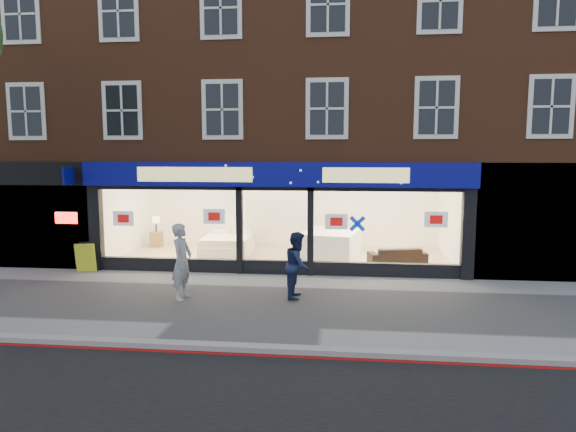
% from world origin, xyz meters
% --- Properties ---
extents(ground, '(120.00, 120.00, 0.00)m').
position_xyz_m(ground, '(0.00, 0.00, 0.00)').
color(ground, gray).
rests_on(ground, ground).
extents(kerb_line, '(60.00, 0.10, 0.01)m').
position_xyz_m(kerb_line, '(0.00, -3.10, 0.01)').
color(kerb_line, '#8C0A07').
rests_on(kerb_line, ground).
extents(kerb_stone, '(60.00, 0.25, 0.12)m').
position_xyz_m(kerb_stone, '(0.00, -2.90, 0.06)').
color(kerb_stone, gray).
rests_on(kerb_stone, ground).
extents(showroom_floor, '(11.00, 4.50, 0.10)m').
position_xyz_m(showroom_floor, '(0.00, 5.25, 0.05)').
color(showroom_floor, tan).
rests_on(showroom_floor, ground).
extents(building, '(19.00, 8.26, 10.30)m').
position_xyz_m(building, '(-0.02, 6.93, 6.67)').
color(building, brown).
rests_on(building, ground).
extents(display_bed, '(1.74, 2.10, 1.17)m').
position_xyz_m(display_bed, '(-2.01, 5.68, 0.43)').
color(display_bed, white).
rests_on(display_bed, showroom_floor).
extents(bedside_table, '(0.53, 0.53, 0.55)m').
position_xyz_m(bedside_table, '(-4.90, 6.44, 0.38)').
color(bedside_table, brown).
rests_on(bedside_table, showroom_floor).
extents(mattress_stack, '(2.12, 2.47, 0.85)m').
position_xyz_m(mattress_stack, '(1.60, 5.43, 0.52)').
color(mattress_stack, white).
rests_on(mattress_stack, showroom_floor).
extents(sofa, '(1.90, 1.08, 0.52)m').
position_xyz_m(sofa, '(3.70, 4.42, 0.36)').
color(sofa, black).
rests_on(sofa, showroom_floor).
extents(a_board, '(0.66, 0.50, 0.90)m').
position_xyz_m(a_board, '(-5.65, 2.70, 0.45)').
color(a_board, yellow).
rests_on(a_board, ground).
extents(pedestrian_grey, '(0.54, 0.74, 1.87)m').
position_xyz_m(pedestrian_grey, '(-1.91, 0.23, 0.94)').
color(pedestrian_grey, '#9D9FA4').
rests_on(pedestrian_grey, ground).
extents(pedestrian_blue, '(0.66, 0.83, 1.65)m').
position_xyz_m(pedestrian_blue, '(0.89, 0.65, 0.83)').
color(pedestrian_blue, '#192046').
rests_on(pedestrian_blue, ground).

